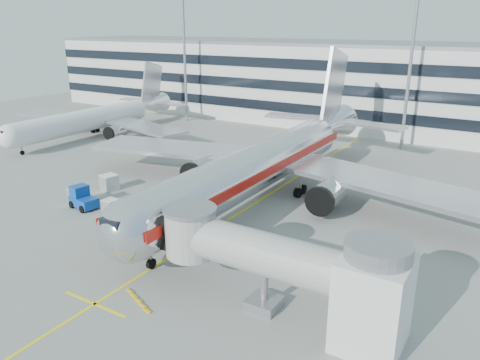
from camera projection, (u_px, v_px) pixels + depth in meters
The scene contains 15 objects.
ground at pixel (208, 233), 44.72m from camera, with size 180.00×180.00×0.00m, color gray.
lead_in_line at pixel (259, 201), 52.79m from camera, with size 0.25×70.00×0.01m, color yellow.
stop_bar at pixel (95, 304), 33.42m from camera, with size 6.00×0.25×0.01m, color yellow.
main_jet at pixel (267, 161), 52.83m from camera, with size 50.95×48.70×16.06m.
jet_bridge at pixel (287, 265), 30.98m from camera, with size 17.80×4.50×7.00m.
terminal at pixel (383, 85), 89.01m from camera, with size 150.00×24.25×15.60m.
light_mast_west at pixel (184, 45), 91.23m from camera, with size 2.40×1.20×25.45m.
light_mast_centre at pixel (412, 52), 69.90m from camera, with size 2.40×1.20×25.45m.
second_jet at pixel (96, 118), 82.06m from camera, with size 38.21×36.52×12.04m.
belt_loader at pixel (171, 213), 47.59m from camera, with size 5.20×3.41×2.45m.
baggage_tug at pixel (83, 198), 50.54m from camera, with size 3.46×2.49×2.41m.
cargo_container_left at pixel (77, 196), 51.84m from camera, with size 1.94×1.94×1.67m.
cargo_container_right at pixel (109, 183), 55.90m from camera, with size 2.13×2.13×1.88m.
cargo_container_front at pixel (111, 206), 49.17m from camera, with size 1.46×1.46×1.51m.
ramp_worker at pixel (141, 218), 45.81m from camera, with size 0.69×0.45×1.88m, color #BADD17.
Camera 1 is at (23.95, -33.12, 19.10)m, focal length 35.00 mm.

